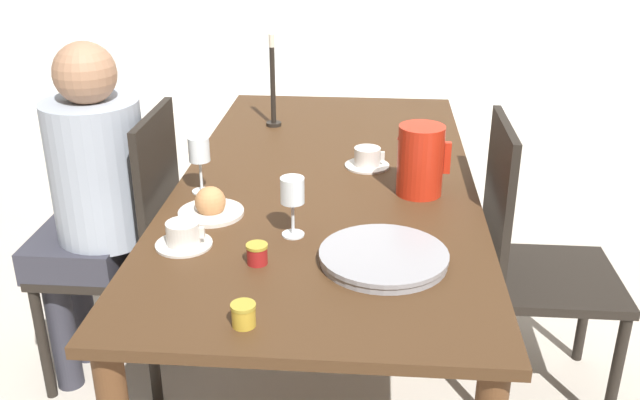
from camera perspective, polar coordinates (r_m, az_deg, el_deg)
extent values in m
plane|color=beige|center=(2.69, 0.51, -12.60)|extent=(20.00, 20.00, 0.00)
cube|color=#472D19|center=(2.34, 0.58, 1.44)|extent=(0.95, 1.97, 0.03)
cylinder|color=brown|center=(3.38, -5.41, 1.92)|extent=(0.07, 0.07, 0.69)
cylinder|color=brown|center=(3.34, 8.84, 1.48)|extent=(0.07, 0.07, 0.69)
cylinder|color=black|center=(2.57, -21.28, -10.66)|extent=(0.04, 0.04, 0.42)
cylinder|color=black|center=(2.86, -18.24, -6.59)|extent=(0.04, 0.04, 0.42)
cylinder|color=black|center=(2.44, -13.26, -11.53)|extent=(0.04, 0.04, 0.42)
cylinder|color=black|center=(2.74, -11.02, -7.12)|extent=(0.04, 0.04, 0.42)
cube|color=black|center=(2.53, -16.53, -4.54)|extent=(0.42, 0.42, 0.03)
cube|color=black|center=(2.36, -12.79, 0.89)|extent=(0.03, 0.39, 0.50)
cylinder|color=black|center=(2.75, 20.43, -8.21)|extent=(0.04, 0.04, 0.42)
cylinder|color=black|center=(2.45, 22.58, -12.73)|extent=(0.04, 0.04, 0.42)
cylinder|color=black|center=(2.67, 12.70, -8.20)|extent=(0.04, 0.04, 0.42)
cylinder|color=black|center=(2.36, 13.83, -12.93)|extent=(0.04, 0.04, 0.42)
cube|color=black|center=(2.43, 18.05, -5.97)|extent=(0.42, 0.42, 0.03)
cube|color=black|center=(2.28, 14.06, -0.08)|extent=(0.03, 0.39, 0.50)
cylinder|color=#33333D|center=(2.60, -19.92, -9.69)|extent=(0.09, 0.09, 0.45)
cylinder|color=#33333D|center=(2.72, -18.61, -7.88)|extent=(0.09, 0.09, 0.45)
cube|color=#33333D|center=(2.50, -18.50, -3.65)|extent=(0.30, 0.34, 0.11)
cylinder|color=#9EA8B7|center=(2.36, -17.33, 2.18)|extent=(0.30, 0.30, 0.46)
sphere|color=#A37556|center=(2.27, -18.30, 9.61)|extent=(0.19, 0.19, 0.19)
cylinder|color=#A37556|center=(2.54, -18.10, 6.38)|extent=(0.25, 0.06, 0.20)
cylinder|color=red|center=(2.20, 8.04, 3.16)|extent=(0.14, 0.14, 0.22)
cube|color=red|center=(2.20, 10.15, 3.35)|extent=(0.02, 0.02, 0.10)
cone|color=red|center=(2.17, 6.67, 5.38)|extent=(0.04, 0.04, 0.04)
cylinder|color=white|center=(2.26, -9.42, 0.69)|extent=(0.06, 0.06, 0.00)
cylinder|color=white|center=(2.24, -9.50, 1.92)|extent=(0.01, 0.01, 0.10)
cylinder|color=white|center=(2.21, -9.66, 4.03)|extent=(0.07, 0.07, 0.08)
cylinder|color=white|center=(1.96, -2.16, -2.77)|extent=(0.06, 0.06, 0.00)
cylinder|color=white|center=(1.93, -2.19, -1.46)|extent=(0.01, 0.01, 0.09)
cylinder|color=white|center=(1.90, -2.22, 0.79)|extent=(0.07, 0.07, 0.07)
cylinder|color=red|center=(1.91, -2.22, 0.34)|extent=(0.05, 0.05, 0.04)
cylinder|color=silver|center=(1.93, -10.83, -3.49)|extent=(0.15, 0.15, 0.01)
cylinder|color=silver|center=(1.92, -10.91, -2.60)|extent=(0.09, 0.09, 0.06)
cube|color=silver|center=(1.91, -9.41, -2.59)|extent=(0.01, 0.01, 0.03)
cylinder|color=silver|center=(2.44, 3.78, 2.77)|extent=(0.15, 0.15, 0.01)
cylinder|color=silver|center=(2.43, 3.80, 3.51)|extent=(0.09, 0.09, 0.06)
cube|color=silver|center=(2.43, 5.03, 3.53)|extent=(0.01, 0.01, 0.03)
cylinder|color=#9E9EA3|center=(1.82, 5.10, -4.75)|extent=(0.32, 0.32, 0.02)
cylinder|color=#9E9EA3|center=(1.81, 5.12, -4.34)|extent=(0.33, 0.33, 0.01)
cylinder|color=silver|center=(2.10, -8.71, -1.01)|extent=(0.19, 0.19, 0.01)
sphere|color=tan|center=(2.08, -8.77, -0.13)|extent=(0.09, 0.09, 0.09)
cylinder|color=#A81E1E|center=(1.81, -5.05, -4.32)|extent=(0.05, 0.05, 0.05)
cylinder|color=gold|center=(1.80, -5.08, -3.68)|extent=(0.06, 0.06, 0.01)
cylinder|color=gold|center=(1.57, -6.14, -9.12)|extent=(0.05, 0.05, 0.05)
cylinder|color=gold|center=(1.56, -6.17, -8.41)|extent=(0.06, 0.06, 0.01)
cylinder|color=black|center=(2.87, -3.72, 6.10)|extent=(0.06, 0.06, 0.01)
cylinder|color=black|center=(2.83, -3.80, 9.13)|extent=(0.02, 0.02, 0.30)
cylinder|color=beige|center=(2.79, -3.90, 12.61)|extent=(0.02, 0.02, 0.05)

